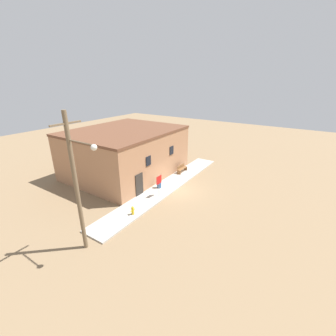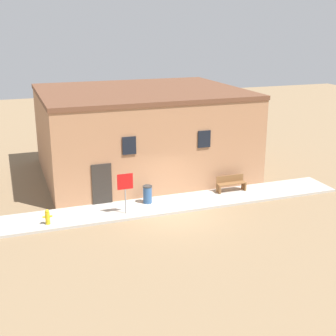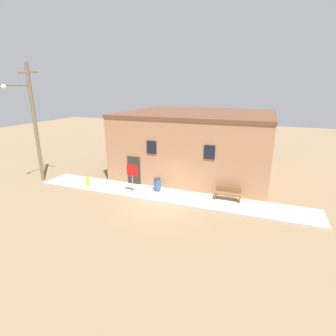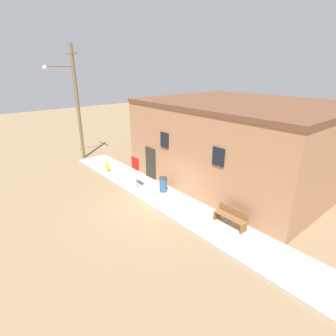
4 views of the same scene
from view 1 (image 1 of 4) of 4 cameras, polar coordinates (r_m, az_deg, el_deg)
name	(u,v)px [view 1 (image 1 of 4)]	position (r m, az deg, el deg)	size (l,w,h in m)	color
ground_plane	(177,190)	(22.27, 2.27, -5.52)	(80.00, 80.00, 0.00)	#846B4C
sidewalk	(167,186)	(22.79, -0.23, -4.66)	(18.97, 2.31, 0.13)	#B2ADA3
brick_building	(126,152)	(25.79, -10.74, 4.06)	(11.74, 9.76, 5.10)	#A87551
fire_hydrant	(133,210)	(18.28, -8.96, -10.59)	(0.43, 0.21, 0.71)	gold
stop_sign	(159,182)	(20.27, -2.31, -3.57)	(0.76, 0.06, 1.99)	gray
bench	(182,168)	(25.99, 3.53, -0.13)	(1.60, 0.44, 0.85)	brown
trash_bin	(159,183)	(22.20, -2.26, -3.93)	(0.47, 0.47, 0.91)	#2D517F
utility_pole	(77,182)	(13.83, -22.12, -3.36)	(1.80, 2.29, 8.68)	brown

